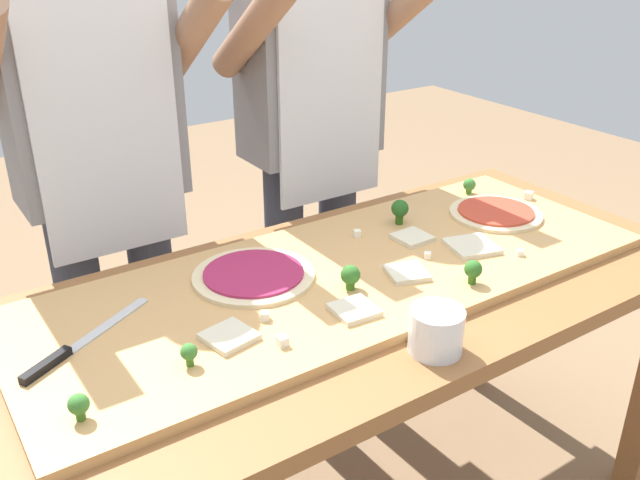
% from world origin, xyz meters
% --- Properties ---
extents(prep_table, '(1.81, 0.77, 0.79)m').
position_xyz_m(prep_table, '(0.00, 0.00, 0.69)').
color(prep_table, brown).
rests_on(prep_table, ground).
extents(cutting_board, '(1.48, 0.55, 0.02)m').
position_xyz_m(cutting_board, '(0.05, 0.03, 0.80)').
color(cutting_board, tan).
rests_on(cutting_board, prep_table).
extents(chefs_knife, '(0.29, 0.18, 0.02)m').
position_xyz_m(chefs_knife, '(-0.56, 0.06, 0.82)').
color(chefs_knife, '#B7BABF').
rests_on(chefs_knife, cutting_board).
extents(pizza_whole_beet_magenta, '(0.28, 0.28, 0.02)m').
position_xyz_m(pizza_whole_beet_magenta, '(-0.13, 0.12, 0.82)').
color(pizza_whole_beet_magenta, beige).
rests_on(pizza_whole_beet_magenta, cutting_board).
extents(pizza_whole_tomato_red, '(0.25, 0.25, 0.02)m').
position_xyz_m(pizza_whole_tomato_red, '(0.58, 0.07, 0.82)').
color(pizza_whole_tomato_red, beige).
rests_on(pizza_whole_tomato_red, cutting_board).
extents(pizza_slice_far_left, '(0.13, 0.13, 0.01)m').
position_xyz_m(pizza_slice_far_left, '(0.38, -0.04, 0.82)').
color(pizza_slice_far_left, beige).
rests_on(pizza_slice_far_left, cutting_board).
extents(pizza_slice_center, '(0.09, 0.09, 0.01)m').
position_xyz_m(pizza_slice_center, '(-0.03, -0.13, 0.82)').
color(pizza_slice_center, beige).
rests_on(pizza_slice_center, cutting_board).
extents(pizza_slice_near_left, '(0.11, 0.11, 0.01)m').
position_xyz_m(pizza_slice_near_left, '(-0.29, -0.07, 0.82)').
color(pizza_slice_near_left, beige).
rests_on(pizza_slice_near_left, cutting_board).
extents(pizza_slice_far_right, '(0.11, 0.11, 0.01)m').
position_xyz_m(pizza_slice_far_right, '(0.16, -0.06, 0.82)').
color(pizza_slice_far_right, beige).
rests_on(pizza_slice_far_right, cutting_board).
extents(pizza_slice_near_right, '(0.09, 0.09, 0.01)m').
position_xyz_m(pizza_slice_near_right, '(0.29, 0.07, 0.82)').
color(pizza_slice_near_right, beige).
rests_on(pizza_slice_near_right, cutting_board).
extents(broccoli_floret_back_mid, '(0.04, 0.04, 0.06)m').
position_xyz_m(broccoli_floret_back_mid, '(0.25, -0.17, 0.84)').
color(broccoli_floret_back_mid, '#366618').
rests_on(broccoli_floret_back_mid, cutting_board).
extents(broccoli_floret_front_left, '(0.03, 0.03, 0.05)m').
position_xyz_m(broccoli_floret_front_left, '(-0.39, -0.11, 0.84)').
color(broccoli_floret_front_left, '#3F7220').
rests_on(broccoli_floret_front_left, cutting_board).
extents(broccoli_floret_front_right, '(0.04, 0.04, 0.05)m').
position_xyz_m(broccoli_floret_front_right, '(0.64, 0.22, 0.84)').
color(broccoli_floret_front_right, '#3F7220').
rests_on(broccoli_floret_front_right, cutting_board).
extents(broccoli_floret_front_mid, '(0.04, 0.04, 0.06)m').
position_xyz_m(broccoli_floret_front_mid, '(0.02, -0.04, 0.84)').
color(broccoli_floret_front_mid, '#366618').
rests_on(broccoli_floret_front_mid, cutting_board).
extents(broccoli_floret_center_right, '(0.03, 0.03, 0.05)m').
position_xyz_m(broccoli_floret_center_right, '(-0.60, -0.15, 0.84)').
color(broccoli_floret_center_right, '#3F7220').
rests_on(broccoli_floret_center_right, cutting_board).
extents(broccoli_floret_back_right, '(0.05, 0.05, 0.07)m').
position_xyz_m(broccoli_floret_back_right, '(0.33, 0.17, 0.85)').
color(broccoli_floret_back_right, '#2C5915').
rests_on(broccoli_floret_back_right, cutting_board).
extents(cheese_crumble_a, '(0.02, 0.02, 0.02)m').
position_xyz_m(cheese_crumble_a, '(-0.20, -0.05, 0.82)').
color(cheese_crumble_a, white).
rests_on(cheese_crumble_a, cutting_board).
extents(cheese_crumble_b, '(0.02, 0.02, 0.02)m').
position_xyz_m(cheese_crumble_b, '(0.19, 0.17, 0.82)').
color(cheese_crumble_b, white).
rests_on(cheese_crumble_b, cutting_board).
extents(cheese_crumble_c, '(0.02, 0.02, 0.02)m').
position_xyz_m(cheese_crumble_c, '(0.26, -0.02, 0.82)').
color(cheese_crumble_c, white).
rests_on(cheese_crumble_c, cutting_board).
extents(cheese_crumble_d, '(0.02, 0.02, 0.01)m').
position_xyz_m(cheese_crumble_d, '(0.45, -0.14, 0.82)').
color(cheese_crumble_d, white).
rests_on(cheese_crumble_d, cutting_board).
extents(cheese_crumble_e, '(0.02, 0.02, 0.02)m').
position_xyz_m(cheese_crumble_e, '(-0.22, -0.15, 0.82)').
color(cheese_crumble_e, white).
rests_on(cheese_crumble_e, cutting_board).
extents(cheese_crumble_f, '(0.03, 0.03, 0.02)m').
position_xyz_m(cheese_crumble_f, '(0.75, 0.10, 0.82)').
color(cheese_crumble_f, white).
rests_on(cheese_crumble_f, cutting_board).
extents(flour_cup, '(0.11, 0.11, 0.09)m').
position_xyz_m(flour_cup, '(0.03, -0.29, 0.83)').
color(flour_cup, white).
rests_on(flour_cup, prep_table).
extents(cook_left, '(0.54, 0.39, 1.67)m').
position_xyz_m(cook_left, '(-0.32, 0.56, 1.00)').
color(cook_left, '#333847').
rests_on(cook_left, ground).
extents(cook_right, '(0.54, 0.39, 1.67)m').
position_xyz_m(cook_right, '(0.31, 0.56, 1.00)').
color(cook_right, '#333847').
rests_on(cook_right, ground).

